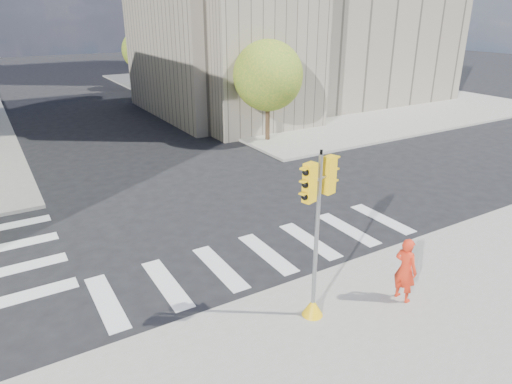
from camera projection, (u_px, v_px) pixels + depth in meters
ground at (241, 230)px, 17.16m from camera, size 160.00×160.00×0.00m
sidewalk_far_right at (287, 89)px, 47.38m from camera, size 28.00×40.00×0.15m
civic_building at (292, 16)px, 37.13m from camera, size 26.00×16.00×19.39m
tree_re_near at (268, 76)px, 27.19m from camera, size 4.20×4.20×6.16m
tree_re_mid at (188, 55)px, 36.63m from camera, size 4.60×4.60×6.66m
tree_re_far at (142, 50)px, 46.37m from camera, size 4.00×4.00×5.88m
lamp_near at (242, 60)px, 30.42m from camera, size 0.35×0.18×8.11m
lamp_far at (167, 47)px, 41.57m from camera, size 0.35×0.18×8.11m
traffic_signal at (316, 251)px, 11.45m from camera, size 1.08×0.56×4.57m
photographer at (405, 270)px, 12.50m from camera, size 0.52×0.73×1.88m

